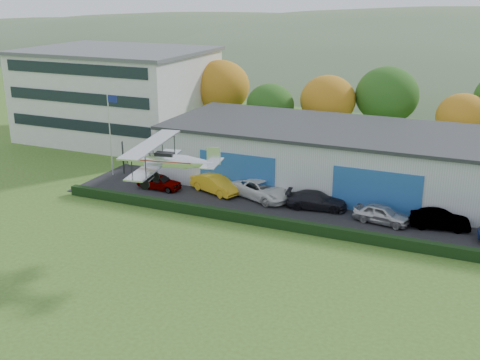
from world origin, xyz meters
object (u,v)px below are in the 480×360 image
at_px(office_block, 118,94).
at_px(car_2, 261,190).
at_px(car_5, 440,220).
at_px(hangar, 390,162).
at_px(car_3, 317,200).
at_px(biplane, 166,159).
at_px(car_1, 215,184).
at_px(flagpole, 111,127).
at_px(car_0, 159,182).
at_px(car_4, 382,214).

distance_m(office_block, car_2, 27.40).
bearing_deg(office_block, car_5, -20.51).
xyz_separation_m(hangar, car_5, (5.03, -7.21, -1.90)).
relative_size(car_3, biplane, 0.64).
xyz_separation_m(car_1, car_5, (18.80, -0.59, -0.09)).
bearing_deg(flagpole, car_0, -16.18).
distance_m(car_3, car_4, 5.48).
height_order(hangar, flagpole, flagpole).
relative_size(hangar, car_0, 10.09).
xyz_separation_m(car_1, car_2, (4.23, 0.17, -0.01)).
distance_m(office_block, car_3, 31.96).
xyz_separation_m(office_block, car_1, (19.23, -13.63, -4.36)).
bearing_deg(car_1, car_3, -70.61).
distance_m(car_0, car_4, 19.60).
bearing_deg(car_1, car_5, -70.89).
bearing_deg(hangar, flagpole, -166.49).
bearing_deg(car_3, biplane, 141.42).
distance_m(hangar, car_4, 8.07).
xyz_separation_m(flagpole, biplane, (13.48, -12.71, 1.83)).
relative_size(flagpole, car_1, 1.64).
bearing_deg(flagpole, office_block, 121.97).
xyz_separation_m(car_3, car_4, (5.40, -0.94, 0.02)).
relative_size(office_block, car_5, 4.80).
height_order(car_2, biplane, biplane).
bearing_deg(office_block, hangar, -12.01).
distance_m(office_block, car_5, 40.84).
xyz_separation_m(car_1, car_3, (9.21, -0.25, -0.09)).
xyz_separation_m(flagpole, car_2, (15.35, -0.46, -3.94)).
bearing_deg(car_0, car_5, -88.25).
bearing_deg(car_4, car_5, -73.36).
xyz_separation_m(car_4, biplane, (-12.24, -10.89, 5.84)).
height_order(flagpole, car_1, flagpole).
height_order(car_3, car_5, car_3).
relative_size(car_4, car_5, 0.99).
relative_size(car_0, car_3, 0.82).
height_order(car_0, car_3, car_3).
bearing_deg(car_0, car_1, -76.65).
bearing_deg(office_block, car_3, -26.01).
relative_size(hangar, car_4, 9.52).
relative_size(car_3, car_5, 1.14).
height_order(car_1, car_5, car_1).
height_order(flagpole, car_5, flagpole).
bearing_deg(car_4, car_1, 93.91).
distance_m(hangar, car_0, 20.39).
relative_size(flagpole, biplane, 1.04).
distance_m(flagpole, car_1, 11.81).
distance_m(car_2, car_4, 10.47).
bearing_deg(car_4, office_block, 74.91).
xyz_separation_m(car_5, biplane, (-16.43, -11.48, 5.86)).
height_order(flagpole, biplane, flagpole).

